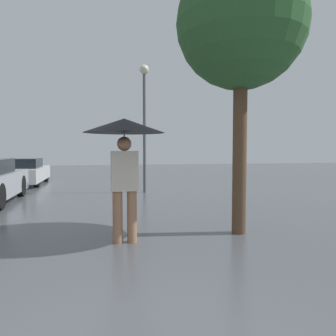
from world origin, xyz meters
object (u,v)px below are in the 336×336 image
(tree, at_px, (241,26))
(street_lamp, at_px, (144,105))
(pedestrian, at_px, (124,140))
(parked_car_farthest, at_px, (21,172))

(tree, bearing_deg, street_lamp, 98.21)
(pedestrian, distance_m, tree, 2.87)
(parked_car_farthest, bearing_deg, tree, -59.31)
(street_lamp, bearing_deg, pedestrian, -101.22)
(parked_car_farthest, relative_size, street_lamp, 0.87)
(parked_car_farthest, bearing_deg, street_lamp, -37.02)
(tree, bearing_deg, pedestrian, -175.22)
(tree, distance_m, street_lamp, 5.98)
(street_lamp, bearing_deg, tree, -81.79)
(pedestrian, bearing_deg, street_lamp, 78.78)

